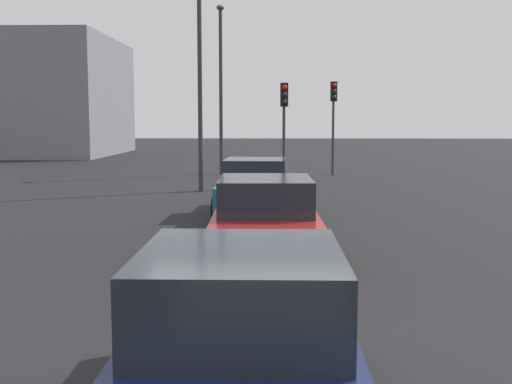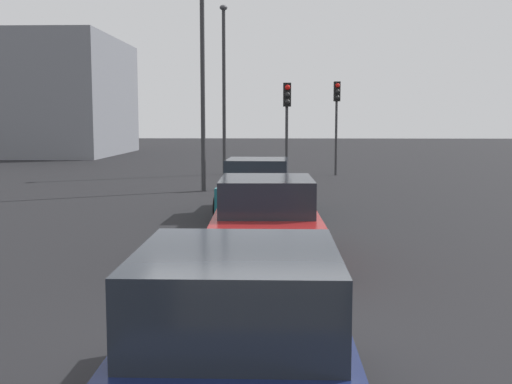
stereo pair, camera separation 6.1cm
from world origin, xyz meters
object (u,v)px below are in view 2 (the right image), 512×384
car_navy_third (239,347)px  street_lamp_far (224,77)px  car_teal_lead (258,187)px  traffic_light_near_left (337,108)px  street_lamp_kerbside (202,55)px  traffic_light_near_right (287,112)px  car_red_second (266,221)px

car_navy_third → street_lamp_far: bearing=4.9°
car_teal_lead → street_lamp_far: (12.71, 1.96, 3.83)m
car_navy_third → traffic_light_near_left: (24.83, -3.06, 2.33)m
street_lamp_kerbside → traffic_light_near_right: bearing=-63.4°
car_teal_lead → traffic_light_near_left: 13.02m
traffic_light_near_left → street_lamp_far: size_ratio=0.55×
car_teal_lead → street_lamp_far: 13.41m
car_navy_third → traffic_light_near_left: 25.12m
car_navy_third → traffic_light_near_left: traffic_light_near_left is taller
street_lamp_kerbside → street_lamp_far: (6.99, -0.19, -0.31)m
car_navy_third → traffic_light_near_right: bearing=-2.1°
car_red_second → traffic_light_near_left: traffic_light_near_left is taller
street_lamp_kerbside → street_lamp_far: bearing=-1.6°
street_lamp_far → traffic_light_near_right: bearing=-152.3°
car_teal_lead → traffic_light_near_right: 7.61m
traffic_light_near_right → car_navy_third: bearing=-9.1°
car_red_second → street_lamp_kerbside: size_ratio=0.54×
traffic_light_near_right → street_lamp_kerbside: (-1.53, 3.05, 2.02)m
car_navy_third → traffic_light_near_right: traffic_light_near_right is taller
traffic_light_near_right → street_lamp_far: (5.46, 2.86, 1.71)m
traffic_light_near_right → street_lamp_kerbside: street_lamp_kerbside is taller
traffic_light_near_left → traffic_light_near_right: traffic_light_near_left is taller
traffic_light_near_right → street_lamp_far: street_lamp_far is taller
traffic_light_near_left → car_teal_lead: bearing=-22.4°
car_teal_lead → car_red_second: size_ratio=0.97×
car_teal_lead → car_navy_third: (-12.44, -0.22, 0.02)m
traffic_light_near_left → street_lamp_far: 5.45m
car_teal_lead → car_red_second: 5.88m
traffic_light_near_left → traffic_light_near_right: 5.66m
car_navy_third → street_lamp_far: (25.15, 2.17, 3.81)m
street_lamp_kerbside → car_teal_lead: bearing=-159.4°
car_teal_lead → traffic_light_near_left: traffic_light_near_left is taller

